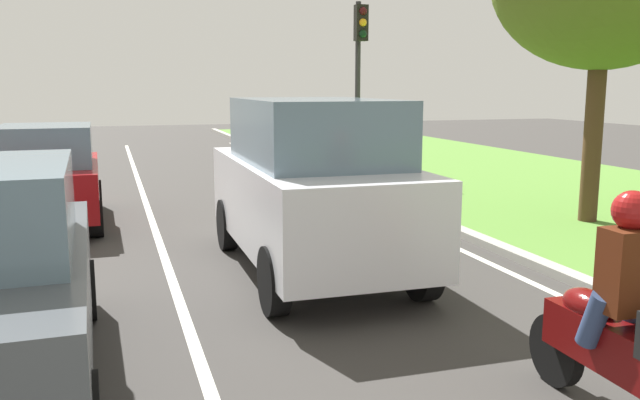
{
  "coord_description": "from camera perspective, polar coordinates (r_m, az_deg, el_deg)",
  "views": [
    {
      "loc": [
        -1.38,
        1.56,
        2.45
      ],
      "look_at": [
        0.81,
        8.45,
        1.2
      ],
      "focal_mm": 37.32,
      "sensor_mm": 36.0,
      "label": 1
    }
  ],
  "objects": [
    {
      "name": "lane_line_right_edge",
      "position": [
        13.62,
        4.09,
        -0.56
      ],
      "size": [
        0.12,
        32.0,
        0.01
      ],
      "primitive_type": "cube",
      "color": "silver",
      "rests_on": "ground"
    },
    {
      "name": "traffic_light_near_right",
      "position": [
        17.61,
        3.41,
        12.14
      ],
      "size": [
        0.32,
        0.5,
        4.57
      ],
      "color": "#2D2D2D",
      "rests_on": "ground"
    },
    {
      "name": "car_hatchback_far",
      "position": [
        12.55,
        -22.23,
        1.9
      ],
      "size": [
        1.77,
        3.72,
        1.78
      ],
      "rotation": [
        0.0,
        0.0,
        0.01
      ],
      "color": "maroon",
      "rests_on": "ground"
    },
    {
      "name": "lane_line_center",
      "position": [
        12.7,
        -14.25,
        -1.61
      ],
      "size": [
        0.12,
        32.0,
        0.01
      ],
      "primitive_type": "cube",
      "color": "silver",
      "rests_on": "ground"
    },
    {
      "name": "grass_verge_right",
      "position": [
        16.07,
        20.56,
        0.52
      ],
      "size": [
        9.0,
        48.0,
        0.06
      ],
      "primitive_type": "cube",
      "color": "#548433",
      "rests_on": "ground"
    },
    {
      "name": "motorcycle",
      "position": [
        5.29,
        24.73,
        -11.94
      ],
      "size": [
        0.41,
        1.9,
        1.01
      ],
      "rotation": [
        0.0,
        0.0,
        -0.02
      ],
      "color": "#590A0A",
      "rests_on": "ground"
    },
    {
      "name": "rider_person",
      "position": [
        5.14,
        24.87,
        -5.32
      ],
      "size": [
        0.5,
        0.4,
        1.16
      ],
      "rotation": [
        0.0,
        0.0,
        -0.02
      ],
      "color": "#4C1E0C",
      "rests_on": "ground"
    },
    {
      "name": "curb_right",
      "position": [
        13.8,
        6.02,
        -0.21
      ],
      "size": [
        0.24,
        48.0,
        0.12
      ],
      "primitive_type": "cube",
      "color": "#9E9B93",
      "rests_on": "ground"
    },
    {
      "name": "ground_plane",
      "position": [
        12.76,
        -11.12,
        -1.45
      ],
      "size": [
        60.0,
        60.0,
        0.0
      ],
      "primitive_type": "plane",
      "color": "#383533"
    },
    {
      "name": "car_suv_ahead",
      "position": [
        8.65,
        -0.66,
        1.28
      ],
      "size": [
        2.0,
        4.52,
        2.28
      ],
      "rotation": [
        0.0,
        0.0,
        -0.01
      ],
      "color": "silver",
      "rests_on": "ground"
    }
  ]
}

